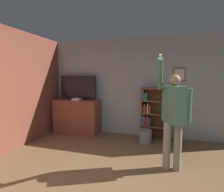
# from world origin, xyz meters

# --- Properties ---
(wall_back) EXTENTS (6.48, 0.09, 2.70)m
(wall_back) POSITION_xyz_m (0.00, 3.22, 1.35)
(wall_back) COLOR #9EA3A8
(wall_back) RESTS_ON ground_plane
(wall_side_brick) EXTENTS (0.06, 4.79, 2.70)m
(wall_side_brick) POSITION_xyz_m (-2.27, 1.60, 1.35)
(wall_side_brick) COLOR brown
(wall_side_brick) RESTS_ON ground_plane
(tv_ledge) EXTENTS (1.31, 0.52, 0.97)m
(tv_ledge) POSITION_xyz_m (-1.47, 2.89, 0.49)
(tv_ledge) COLOR brown
(tv_ledge) RESTS_ON ground_plane
(television) EXTENTS (1.11, 0.22, 0.70)m
(television) POSITION_xyz_m (-1.47, 2.98, 1.33)
(television) COLOR black
(television) RESTS_ON tv_ledge
(game_console) EXTENTS (0.21, 0.23, 0.07)m
(game_console) POSITION_xyz_m (-1.40, 2.78, 1.01)
(game_console) COLOR silver
(game_console) RESTS_ON tv_ledge
(bookshelf) EXTENTS (0.74, 0.28, 1.35)m
(bookshelf) POSITION_xyz_m (0.67, 3.04, 0.65)
(bookshelf) COLOR brown
(bookshelf) RESTS_ON ground_plane
(person) EXTENTS (0.57, 0.56, 2.00)m
(person) POSITION_xyz_m (1.11, 1.53, 1.01)
(person) COLOR gray
(person) RESTS_ON ground_plane
(waste_bin) EXTENTS (0.32, 0.32, 0.33)m
(waste_bin) POSITION_xyz_m (0.53, 2.67, 0.17)
(waste_bin) COLOR gray
(waste_bin) RESTS_ON ground_plane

